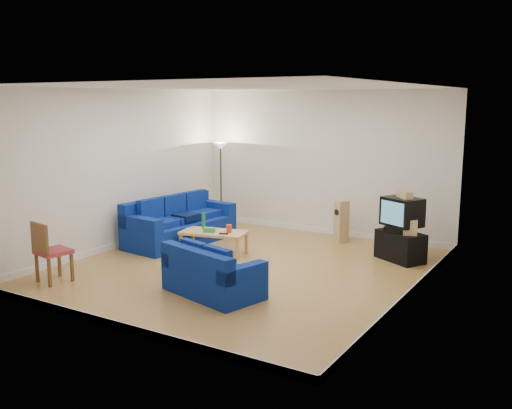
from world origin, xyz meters
The scene contains 16 objects.
room centered at (0.00, 0.00, 1.54)m, with size 6.01×6.51×3.21m.
sofa_three_seat centered at (-2.22, 0.88, 0.35)m, with size 1.29×2.54×0.95m.
sofa_loveseat centered at (0.33, -1.49, 0.29)m, with size 1.71×1.22×0.77m.
coffee_table centered at (-1.02, 0.49, 0.40)m, with size 1.37×0.89×0.46m.
bottle centered at (-1.33, 0.57, 0.62)m, with size 0.07×0.07×0.32m, color #197233.
tissue_box centered at (-1.05, 0.38, 0.50)m, with size 0.22×0.12×0.09m, color green.
red_canister centered at (-0.71, 0.56, 0.53)m, with size 0.11×0.11×0.15m, color red.
remote centered at (-0.71, 0.38, 0.47)m, with size 0.17×0.05×0.02m, color black.
tv_stand centered at (2.24, 1.94, 0.28)m, with size 0.90×0.50×0.55m, color black.
av_receiver centered at (2.22, 1.91, 0.61)m, with size 0.47×0.38×0.11m, color black.
television centered at (2.23, 1.99, 0.93)m, with size 0.84×0.76×0.53m.
centre_speaker centered at (2.27, 1.97, 1.26)m, with size 0.39×0.15×0.14m, color tan.
speaker_left centered at (0.72, 2.70, 0.45)m, with size 0.31×0.33×0.89m.
speaker_right centered at (2.45, 1.80, 0.42)m, with size 0.29×0.26×0.83m.
floor_lamp centered at (-2.38, 2.70, 1.65)m, with size 0.34×0.34×2.00m.
dining_chair centered at (-2.29, -2.38, 0.57)m, with size 0.57×0.57×1.03m.
Camera 1 is at (5.32, -8.34, 2.96)m, focal length 40.00 mm.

